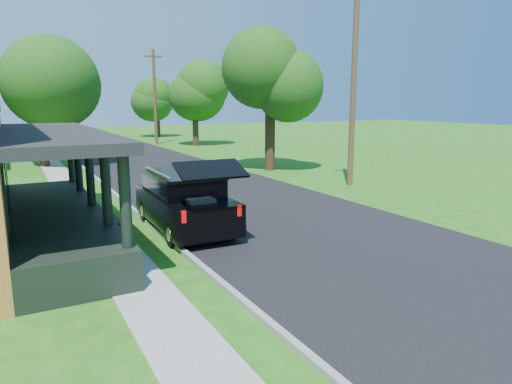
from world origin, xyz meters
TOP-DOWN VIEW (x-y plane):
  - ground at (0.00, 0.00)m, footprint 140.00×140.00m
  - street at (0.00, 20.00)m, footprint 8.00×120.00m
  - curb at (-4.05, 20.00)m, footprint 0.15×120.00m
  - sidewalk at (-5.60, 20.00)m, footprint 1.30×120.00m
  - black_suv at (-3.20, 5.18)m, footprint 2.07×5.14m
  - tree_left_mid at (-6.04, 22.97)m, footprint 5.92×5.88m
  - tree_right_near at (5.47, 14.99)m, footprint 5.54×5.67m
  - tree_right_mid at (7.24, 31.60)m, footprint 5.61×5.69m
  - tree_right_far at (7.38, 44.12)m, footprint 5.71×5.34m
  - utility_pole_near at (6.35, 8.79)m, footprint 1.62×0.37m
  - utility_pole_far at (4.50, 34.63)m, footprint 1.73×0.28m

SIDE VIEW (x-z plane):
  - ground at x=0.00m, z-range 0.00..0.00m
  - street at x=0.00m, z-range -0.01..0.01m
  - curb at x=-4.05m, z-range -0.06..0.06m
  - sidewalk at x=-5.60m, z-range -0.01..0.01m
  - black_suv at x=-3.20m, z-range -0.28..2.10m
  - utility_pole_far at x=4.50m, z-range 0.15..8.84m
  - tree_right_far at x=7.38m, z-range 1.14..8.37m
  - tree_right_mid at x=7.24m, z-range 1.23..9.00m
  - utility_pole_near at x=6.35m, z-range 0.15..10.18m
  - tree_right_near at x=5.47m, z-range 1.40..9.37m
  - tree_left_mid at x=-6.04m, z-range 1.20..9.61m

